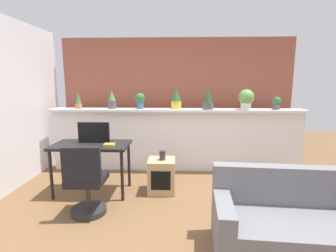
{
  "coord_description": "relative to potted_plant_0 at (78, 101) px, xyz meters",
  "views": [
    {
      "loc": [
        0.01,
        -2.62,
        1.65
      ],
      "look_at": [
        -0.12,
        0.91,
        1.03
      ],
      "focal_mm": 27.11,
      "sensor_mm": 36.0,
      "label": 1
    }
  ],
  "objects": [
    {
      "name": "couch",
      "position": [
        2.94,
        -2.3,
        -1.01
      ],
      "size": [
        1.61,
        0.87,
        0.8
      ],
      "color": "slate",
      "rests_on": "ground"
    },
    {
      "name": "potted_plant_6",
      "position": [
        3.56,
        0.01,
        -0.02
      ],
      "size": [
        0.15,
        0.15,
        0.23
      ],
      "color": "#4C4C51",
      "rests_on": "plant_shelf"
    },
    {
      "name": "plant_shelf",
      "position": [
        1.79,
        0.02,
        -0.16
      ],
      "size": [
        4.59,
        0.34,
        0.04
      ],
      "primitive_type": "cube",
      "color": "white",
      "rests_on": "divider_wall"
    },
    {
      "name": "potted_plant_2",
      "position": [
        1.13,
        0.02,
        0.03
      ],
      "size": [
        0.17,
        0.17,
        0.29
      ],
      "color": "#386B84",
      "rests_on": "plant_shelf"
    },
    {
      "name": "tv_monitor",
      "position": [
        0.57,
        -0.92,
        -0.39
      ],
      "size": [
        0.46,
        0.04,
        0.31
      ],
      "primitive_type": "cube",
      "color": "black",
      "rests_on": "desk"
    },
    {
      "name": "potted_plant_5",
      "position": [
        3.02,
        -0.01,
        0.06
      ],
      "size": [
        0.27,
        0.27,
        0.36
      ],
      "color": "silver",
      "rests_on": "plant_shelf"
    },
    {
      "name": "potted_plant_1",
      "position": [
        0.61,
        0.03,
        0.02
      ],
      "size": [
        0.15,
        0.15,
        0.34
      ],
      "color": "#4C4C51",
      "rests_on": "plant_shelf"
    },
    {
      "name": "potted_plant_3",
      "position": [
        1.78,
        0.06,
        0.04
      ],
      "size": [
        0.19,
        0.19,
        0.36
      ],
      "color": "gold",
      "rests_on": "plant_shelf"
    },
    {
      "name": "potted_plant_0",
      "position": [
        0.0,
        0.0,
        0.0
      ],
      "size": [
        0.12,
        0.12,
        0.31
      ],
      "color": "#C66B42",
      "rests_on": "plant_shelf"
    },
    {
      "name": "desk",
      "position": [
        0.54,
        -1.0,
        -0.63
      ],
      "size": [
        1.1,
        0.6,
        0.75
      ],
      "color": "black",
      "rests_on": "ground"
    },
    {
      "name": "brick_wall_behind",
      "position": [
        1.79,
        0.66,
        -0.04
      ],
      "size": [
        4.59,
        0.1,
        2.5
      ],
      "primitive_type": "cube",
      "color": "#9E5442",
      "rests_on": "ground"
    },
    {
      "name": "vase_on_shelf",
      "position": [
        1.59,
        -0.94,
        -0.72
      ],
      "size": [
        0.09,
        0.09,
        0.14
      ],
      "primitive_type": "cylinder",
      "color": "#2D2D33",
      "rests_on": "side_cube_shelf"
    },
    {
      "name": "divider_wall",
      "position": [
        1.79,
        0.06,
        -0.74
      ],
      "size": [
        4.59,
        0.16,
        1.12
      ],
      "primitive_type": "cube",
      "color": "white",
      "rests_on": "ground"
    },
    {
      "name": "side_cube_shelf",
      "position": [
        1.57,
        -0.93,
        -1.04
      ],
      "size": [
        0.4,
        0.41,
        0.5
      ],
      "color": "tan",
      "rests_on": "ground"
    },
    {
      "name": "ground_plane",
      "position": [
        1.79,
        -1.94,
        -1.29
      ],
      "size": [
        12.0,
        12.0,
        0.0
      ],
      "primitive_type": "plane",
      "color": "brown"
    },
    {
      "name": "book_on_desk",
      "position": [
        0.85,
        -1.12,
        -0.53
      ],
      "size": [
        0.15,
        0.12,
        0.04
      ],
      "primitive_type": "cube",
      "color": "gold",
      "rests_on": "desk"
    },
    {
      "name": "potted_plant_4",
      "position": [
        2.35,
        -0.01,
        0.04
      ],
      "size": [
        0.19,
        0.19,
        0.4
      ],
      "color": "#4C4C51",
      "rests_on": "plant_shelf"
    },
    {
      "name": "office_chair",
      "position": [
        0.69,
        -1.67,
        -0.91
      ],
      "size": [
        0.46,
        0.46,
        0.91
      ],
      "color": "#262628",
      "rests_on": "ground"
    }
  ]
}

